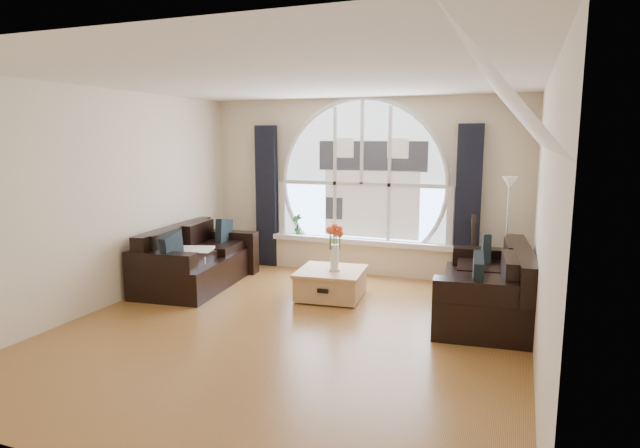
{
  "coord_description": "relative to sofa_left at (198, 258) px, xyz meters",
  "views": [
    {
      "loc": [
        2.3,
        -5.1,
        2.1
      ],
      "look_at": [
        0.0,
        0.9,
        1.05
      ],
      "focal_mm": 29.61,
      "sensor_mm": 36.0,
      "label": 1
    }
  ],
  "objects": [
    {
      "name": "ground",
      "position": [
        1.97,
        -1.16,
        -0.4
      ],
      "size": [
        5.0,
        5.5,
        0.01
      ],
      "primitive_type": "cube",
      "color": "brown",
      "rests_on": "ground"
    },
    {
      "name": "ceiling",
      "position": [
        1.97,
        -1.16,
        2.3
      ],
      "size": [
        5.0,
        5.5,
        0.01
      ],
      "primitive_type": "cube",
      "color": "silver",
      "rests_on": "ground"
    },
    {
      "name": "wall_back",
      "position": [
        1.97,
        1.59,
        0.95
      ],
      "size": [
        5.0,
        0.01,
        2.7
      ],
      "primitive_type": "cube",
      "color": "beige",
      "rests_on": "ground"
    },
    {
      "name": "wall_front",
      "position": [
        1.97,
        -3.91,
        0.95
      ],
      "size": [
        5.0,
        0.01,
        2.7
      ],
      "primitive_type": "cube",
      "color": "beige",
      "rests_on": "ground"
    },
    {
      "name": "wall_left",
      "position": [
        -0.53,
        -1.16,
        0.95
      ],
      "size": [
        0.01,
        5.5,
        2.7
      ],
      "primitive_type": "cube",
      "color": "beige",
      "rests_on": "ground"
    },
    {
      "name": "wall_right",
      "position": [
        4.47,
        -1.16,
        0.95
      ],
      "size": [
        0.01,
        5.5,
        2.7
      ],
      "primitive_type": "cube",
      "color": "beige",
      "rests_on": "ground"
    },
    {
      "name": "attic_slope",
      "position": [
        4.17,
        -1.16,
        1.95
      ],
      "size": [
        0.92,
        5.5,
        0.72
      ],
      "primitive_type": "cube",
      "color": "silver",
      "rests_on": "ground"
    },
    {
      "name": "arched_window",
      "position": [
        1.97,
        1.56,
        1.23
      ],
      "size": [
        2.6,
        0.06,
        2.15
      ],
      "primitive_type": "cube",
      "color": "silver",
      "rests_on": "wall_back"
    },
    {
      "name": "window_sill",
      "position": [
        1.97,
        1.49,
        0.11
      ],
      "size": [
        2.9,
        0.22,
        0.08
      ],
      "primitive_type": "cube",
      "color": "white",
      "rests_on": "wall_back"
    },
    {
      "name": "window_frame",
      "position": [
        1.97,
        1.53,
        1.23
      ],
      "size": [
        2.76,
        0.08,
        2.15
      ],
      "primitive_type": "cube",
      "color": "white",
      "rests_on": "wall_back"
    },
    {
      "name": "neighbor_house",
      "position": [
        2.12,
        1.55,
        1.1
      ],
      "size": [
        1.7,
        0.02,
        1.5
      ],
      "primitive_type": "cube",
      "color": "silver",
      "rests_on": "wall_back"
    },
    {
      "name": "curtain_left",
      "position": [
        0.37,
        1.47,
        0.75
      ],
      "size": [
        0.35,
        0.12,
        2.3
      ],
      "primitive_type": "cube",
      "color": "black",
      "rests_on": "ground"
    },
    {
      "name": "curtain_right",
      "position": [
        3.57,
        1.47,
        0.75
      ],
      "size": [
        0.35,
        0.12,
        2.3
      ],
      "primitive_type": "cube",
      "color": "black",
      "rests_on": "ground"
    },
    {
      "name": "sofa_left",
      "position": [
        0.0,
        0.0,
        0.0
      ],
      "size": [
        1.15,
        1.99,
        0.84
      ],
      "primitive_type": "cube",
      "rotation": [
        0.0,
        0.0,
        0.11
      ],
      "color": "black",
      "rests_on": "ground"
    },
    {
      "name": "sofa_right",
      "position": [
        3.95,
        0.04,
        0.0
      ],
      "size": [
        1.15,
        2.01,
        0.86
      ],
      "primitive_type": "cube",
      "rotation": [
        0.0,
        0.0,
        0.1
      ],
      "color": "black",
      "rests_on": "ground"
    },
    {
      "name": "coffee_chest",
      "position": [
        1.98,
        0.13,
        -0.19
      ],
      "size": [
        0.93,
        0.93,
        0.42
      ],
      "primitive_type": "cube",
      "rotation": [
        0.0,
        0.0,
        0.1
      ],
      "color": "tan",
      "rests_on": "ground"
    },
    {
      "name": "throw_blanket",
      "position": [
        0.03,
        -0.21,
        0.1
      ],
      "size": [
        0.69,
        0.69,
        0.1
      ],
      "primitive_type": "cube",
      "rotation": [
        0.0,
        0.0,
        0.31
      ],
      "color": "silver",
      "rests_on": "sofa_left"
    },
    {
      "name": "vase_flowers",
      "position": [
        2.04,
        0.1,
        0.37
      ],
      "size": [
        0.24,
        0.24,
        0.7
      ],
      "primitive_type": "cube",
      "color": "white",
      "rests_on": "coffee_chest"
    },
    {
      "name": "floor_lamp",
      "position": [
        4.13,
        1.08,
        0.4
      ],
      "size": [
        0.24,
        0.24,
        1.6
      ],
      "primitive_type": "cube",
      "color": "#B2B2B2",
      "rests_on": "ground"
    },
    {
      "name": "guitar",
      "position": [
        3.69,
        1.32,
        0.13
      ],
      "size": [
        0.42,
        0.35,
        1.06
      ],
      "primitive_type": "cube",
      "rotation": [
        0.0,
        0.0,
        0.36
      ],
      "color": "olive",
      "rests_on": "ground"
    },
    {
      "name": "potted_plant",
      "position": [
        0.91,
        1.49,
        0.32
      ],
      "size": [
        0.2,
        0.17,
        0.34
      ],
      "primitive_type": "imported",
      "rotation": [
        0.0,
        0.0,
        -0.3
      ],
      "color": "#1E6023",
      "rests_on": "window_sill"
    }
  ]
}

